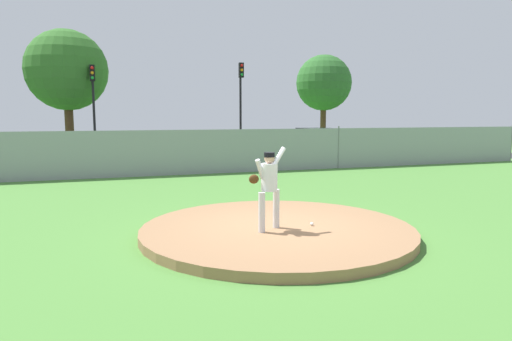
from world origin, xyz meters
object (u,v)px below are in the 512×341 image
object	(u,v)px
parked_car_white	(89,151)
parked_car_burgundy	(318,144)
baseball	(312,224)
traffic_light_far	(241,93)
traffic_light_near	(93,95)
pitcher_youth	(269,182)
parked_car_champagne	(255,146)
traffic_cone_orange	(331,150)
parked_car_teal	(170,148)

from	to	relation	value
parked_car_white	parked_car_burgundy	xyz separation A→B (m)	(12.33, 0.60, 0.05)
baseball	traffic_light_far	xyz separation A→B (m)	(4.23, 18.91, 3.58)
traffic_light_near	pitcher_youth	bearing A→B (deg)	-79.79
parked_car_champagne	traffic_light_near	bearing A→B (deg)	151.50
parked_car_white	traffic_light_near	xyz separation A→B (m)	(0.22, 4.67, 2.79)
traffic_light_near	traffic_cone_orange	bearing A→B (deg)	-9.61
pitcher_youth	baseball	world-z (taller)	pitcher_youth
parked_car_teal	traffic_cone_orange	size ratio (longest dim) A/B	7.77
parked_car_burgundy	baseball	bearing A→B (deg)	-117.00
traffic_cone_orange	pitcher_youth	bearing A→B (deg)	-121.66
parked_car_teal	traffic_light_far	xyz separation A→B (m)	(5.08, 4.43, 3.01)
parked_car_white	parked_car_champagne	world-z (taller)	parked_car_champagne
parked_car_burgundy	traffic_light_far	size ratio (longest dim) A/B	0.77
baseball	traffic_cone_orange	xyz separation A→B (m)	(9.44, 16.83, 0.04)
pitcher_youth	parked_car_teal	distance (m)	14.51
baseball	traffic_light_near	world-z (taller)	traffic_light_near
pitcher_youth	parked_car_champagne	distance (m)	15.50
parked_car_burgundy	traffic_cone_orange	world-z (taller)	parked_car_burgundy
parked_car_white	traffic_cone_orange	size ratio (longest dim) A/B	8.11
parked_car_champagne	parked_car_burgundy	distance (m)	3.96
parked_car_white	traffic_light_far	size ratio (longest dim) A/B	0.79
parked_car_burgundy	traffic_light_far	xyz separation A→B (m)	(-3.46, 3.81, 2.99)
pitcher_youth	traffic_light_far	xyz separation A→B (m)	(5.19, 18.94, 2.67)
parked_car_champagne	parked_car_burgundy	bearing A→B (deg)	5.22
parked_car_champagne	traffic_cone_orange	bearing A→B (deg)	20.15
baseball	parked_car_teal	xyz separation A→B (m)	(-0.85, 14.49, 0.58)
baseball	traffic_light_far	size ratio (longest dim) A/B	0.01
parked_car_burgundy	parked_car_champagne	bearing A→B (deg)	-174.78
pitcher_youth	parked_car_white	size ratio (longest dim) A/B	0.37
parked_car_champagne	parked_car_teal	size ratio (longest dim) A/B	1.11
parked_car_teal	traffic_cone_orange	world-z (taller)	parked_car_teal
parked_car_white	parked_car_teal	world-z (taller)	parked_car_teal
pitcher_youth	parked_car_white	distance (m)	14.99
parked_car_white	traffic_light_near	distance (m)	5.45
parked_car_white	parked_car_burgundy	world-z (taller)	parked_car_burgundy
parked_car_champagne	parked_car_teal	bearing A→B (deg)	-176.80
parked_car_champagne	traffic_cone_orange	distance (m)	6.08
parked_car_white	parked_car_burgundy	bearing A→B (deg)	2.79
baseball	parked_car_burgundy	size ratio (longest dim) A/B	0.02
baseball	parked_car_champagne	world-z (taller)	parked_car_champagne
parked_car_teal	traffic_light_near	bearing A→B (deg)	127.24
baseball	traffic_light_near	distance (m)	19.96
parked_car_white	pitcher_youth	bearing A→B (deg)	-75.79
parked_car_teal	traffic_cone_orange	xyz separation A→B (m)	(10.29, 2.34, -0.54)
parked_car_white	traffic_light_near	world-z (taller)	traffic_light_near
parked_car_burgundy	parked_car_white	bearing A→B (deg)	-177.21
baseball	traffic_light_near	bearing A→B (deg)	102.96
parked_car_white	parked_car_champagne	bearing A→B (deg)	1.65
traffic_light_far	pitcher_youth	bearing A→B (deg)	-105.33
traffic_cone_orange	parked_car_champagne	bearing A→B (deg)	-159.85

